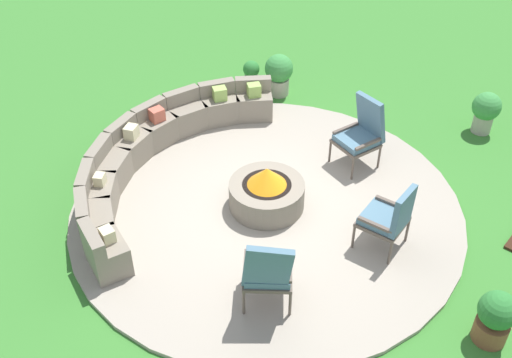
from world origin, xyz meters
The scene contains 11 objects.
ground_plane centered at (0.00, 0.00, 0.00)m, with size 24.00×24.00×0.00m, color #387A2D.
patio_circle centered at (0.00, 0.00, 0.03)m, with size 5.65×5.65×0.06m, color #9E9384.
fire_pit centered at (0.00, 0.00, 0.32)m, with size 1.08×1.08×0.68m.
curved_stone_bench centered at (-0.40, 1.87, 0.35)m, with size 4.62×2.18×0.69m.
lounge_chair_front_left centered at (-1.38, -1.14, 0.63)m, with size 0.82×0.86×1.14m.
lounge_chair_front_right centered at (0.38, -1.74, 0.59)m, with size 0.62×0.62×1.01m.
lounge_chair_back_left centered at (1.74, -0.45, 0.64)m, with size 0.76×0.72×1.16m.
potted_plant_0 centered at (-0.10, -3.42, 0.38)m, with size 0.45×0.45×0.72m.
potted_plant_1 centered at (2.66, 1.89, 0.43)m, with size 0.52×0.52×0.79m.
potted_plant_2 centered at (3.91, -1.53, 0.42)m, with size 0.48×0.48×0.74m.
potted_plant_3 centered at (2.40, 2.33, 0.34)m, with size 0.30×0.30×0.62m.
Camera 1 is at (-5.22, -4.19, 5.91)m, focal length 42.98 mm.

